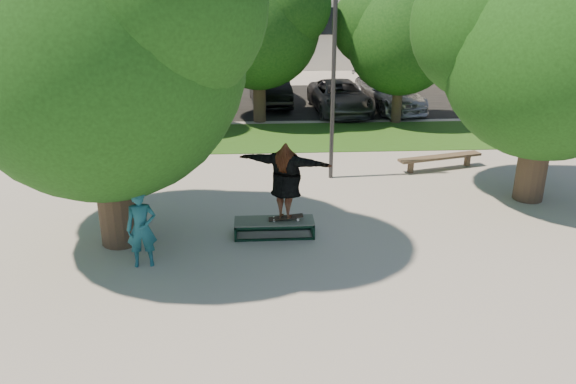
{
  "coord_description": "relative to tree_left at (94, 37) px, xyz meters",
  "views": [
    {
      "loc": [
        -1.16,
        -10.46,
        5.52
      ],
      "look_at": [
        -0.51,
        0.6,
        1.26
      ],
      "focal_mm": 35.0,
      "sensor_mm": 36.0,
      "label": 1
    }
  ],
  "objects": [
    {
      "name": "ground",
      "position": [
        4.29,
        -1.09,
        -4.42
      ],
      "size": [
        120.0,
        120.0,
        0.0
      ],
      "primitive_type": "plane",
      "color": "gray",
      "rests_on": "ground"
    },
    {
      "name": "car_silver_b",
      "position": [
        9.03,
        12.96,
        -3.71
      ],
      "size": [
        2.9,
        5.2,
        1.42
      ],
      "primitive_type": "imported",
      "rotation": [
        0.0,
        0.0,
        0.19
      ],
      "color": "#AAAAAF",
      "rests_on": "asphalt_strip"
    },
    {
      "name": "grass_strip",
      "position": [
        5.29,
        8.41,
        -4.41
      ],
      "size": [
        30.0,
        4.0,
        0.02
      ],
      "primitive_type": "cube",
      "color": "#284C15",
      "rests_on": "ground"
    },
    {
      "name": "asphalt_strip",
      "position": [
        4.29,
        14.91,
        -4.42
      ],
      "size": [
        40.0,
        8.0,
        0.01
      ],
      "primitive_type": "cube",
      "color": "black",
      "rests_on": "ground"
    },
    {
      "name": "car_dark",
      "position": [
        3.79,
        14.25,
        -3.63
      ],
      "size": [
        1.97,
        4.92,
        1.59
      ],
      "primitive_type": "imported",
      "rotation": [
        0.0,
        0.0,
        0.06
      ],
      "color": "black",
      "rests_on": "asphalt_strip"
    },
    {
      "name": "skater_rig",
      "position": [
        3.76,
        0.05,
        -3.1
      ],
      "size": [
        2.19,
        1.39,
        1.81
      ],
      "rotation": [
        0.0,
        0.0,
        2.73
      ],
      "color": "white",
      "rests_on": "grind_box"
    },
    {
      "name": "car_grey",
      "position": [
        6.79,
        12.41,
        -3.75
      ],
      "size": [
        2.58,
        4.98,
        1.34
      ],
      "primitive_type": "imported",
      "rotation": [
        0.0,
        0.0,
        0.07
      ],
      "color": "#555459",
      "rests_on": "asphalt_strip"
    },
    {
      "name": "tree_right",
      "position": [
        10.21,
        1.99,
        -0.33
      ],
      "size": [
        6.24,
        5.33,
        6.51
      ],
      "color": "#38281E",
      "rests_on": "ground"
    },
    {
      "name": "tree_left",
      "position": [
        0.0,
        0.0,
        0.0
      ],
      "size": [
        6.96,
        5.95,
        7.12
      ],
      "color": "#38281E",
      "rests_on": "ground"
    },
    {
      "name": "bg_tree_mid",
      "position": [
        3.22,
        10.98,
        -0.41
      ],
      "size": [
        5.76,
        4.92,
        6.24
      ],
      "color": "#38281E",
      "rests_on": "ground"
    },
    {
      "name": "grind_box",
      "position": [
        3.5,
        0.05,
        -4.23
      ],
      "size": [
        1.8,
        0.6,
        0.38
      ],
      "color": "black",
      "rests_on": "ground"
    },
    {
      "name": "lamppost",
      "position": [
        5.29,
        3.91,
        -1.27
      ],
      "size": [
        0.25,
        0.15,
        6.11
      ],
      "color": "#2D2D30",
      "rests_on": "ground"
    },
    {
      "name": "car_silver_a",
      "position": [
        -1.64,
        13.22,
        -3.77
      ],
      "size": [
        1.97,
        3.99,
        1.31
      ],
      "primitive_type": "imported",
      "rotation": [
        0.0,
        0.0,
        0.12
      ],
      "color": "#B5B5BA",
      "rests_on": "asphalt_strip"
    },
    {
      "name": "bystander",
      "position": [
        0.8,
        -1.19,
        -3.6
      ],
      "size": [
        0.65,
        0.47,
        1.64
      ],
      "primitive_type": "imported",
      "rotation": [
        0.0,
        0.0,
        0.14
      ],
      "color": "#1A5664",
      "rests_on": "ground"
    },
    {
      "name": "bench",
      "position": [
        8.72,
        4.49,
        -4.07
      ],
      "size": [
        2.73,
        1.08,
        0.42
      ],
      "rotation": [
        0.0,
        0.0,
        0.27
      ],
      "color": "brown",
      "rests_on": "ground"
    },
    {
      "name": "bg_tree_left",
      "position": [
        -2.28,
        9.98,
        -0.69
      ],
      "size": [
        5.28,
        4.51,
        5.77
      ],
      "color": "#38281E",
      "rests_on": "ground"
    },
    {
      "name": "bg_tree_right",
      "position": [
        8.73,
        10.47,
        -0.93
      ],
      "size": [
        5.04,
        4.31,
        5.43
      ],
      "color": "#38281E",
      "rests_on": "ground"
    }
  ]
}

